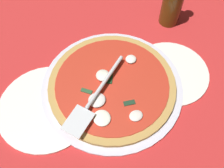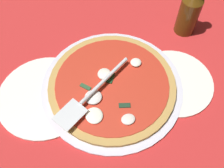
{
  "view_description": "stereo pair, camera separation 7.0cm",
  "coord_description": "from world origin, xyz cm",
  "px_view_note": "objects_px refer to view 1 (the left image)",
  "views": [
    {
      "loc": [
        15.23,
        36.36,
        61.62
      ],
      "look_at": [
        -2.62,
        4.13,
        2.2
      ],
      "focal_mm": 41.29,
      "sensor_mm": 36.0,
      "label": 1
    },
    {
      "loc": [
        8.83,
        39.15,
        61.62
      ],
      "look_at": [
        -2.62,
        4.13,
        2.2
      ],
      "focal_mm": 41.29,
      "sensor_mm": 36.0,
      "label": 2
    }
  ],
  "objects_px": {
    "pizza": "(112,85)",
    "beer_bottle": "(173,1)",
    "dinner_plate_right": "(46,107)",
    "pizza_server": "(95,96)",
    "dinner_plate_left": "(170,73)"
  },
  "relations": [
    {
      "from": "dinner_plate_right",
      "to": "pizza_server",
      "type": "relative_size",
      "value": 1.09
    },
    {
      "from": "dinner_plate_left",
      "to": "pizza",
      "type": "bearing_deg",
      "value": -12.4
    },
    {
      "from": "dinner_plate_left",
      "to": "pizza_server",
      "type": "height_order",
      "value": "pizza_server"
    },
    {
      "from": "pizza",
      "to": "beer_bottle",
      "type": "relative_size",
      "value": 1.62
    },
    {
      "from": "dinner_plate_right",
      "to": "pizza",
      "type": "xyz_separation_m",
      "value": [
        -0.18,
        0.03,
        0.01
      ]
    },
    {
      "from": "pizza_server",
      "to": "beer_bottle",
      "type": "height_order",
      "value": "beer_bottle"
    },
    {
      "from": "pizza_server",
      "to": "beer_bottle",
      "type": "xyz_separation_m",
      "value": [
        -0.35,
        -0.16,
        0.04
      ]
    },
    {
      "from": "dinner_plate_right",
      "to": "beer_bottle",
      "type": "bearing_deg",
      "value": -167.39
    },
    {
      "from": "dinner_plate_left",
      "to": "beer_bottle",
      "type": "xyz_separation_m",
      "value": [
        -0.12,
        -0.17,
        0.08
      ]
    },
    {
      "from": "dinner_plate_left",
      "to": "pizza",
      "type": "relative_size",
      "value": 0.63
    },
    {
      "from": "pizza",
      "to": "beer_bottle",
      "type": "xyz_separation_m",
      "value": [
        -0.29,
        -0.14,
        0.07
      ]
    },
    {
      "from": "pizza_server",
      "to": "dinner_plate_left",
      "type": "bearing_deg",
      "value": 144.43
    },
    {
      "from": "pizza",
      "to": "dinner_plate_right",
      "type": "bearing_deg",
      "value": -9.7
    },
    {
      "from": "dinner_plate_left",
      "to": "dinner_plate_right",
      "type": "distance_m",
      "value": 0.36
    },
    {
      "from": "dinner_plate_left",
      "to": "dinner_plate_right",
      "type": "height_order",
      "value": "same"
    }
  ]
}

